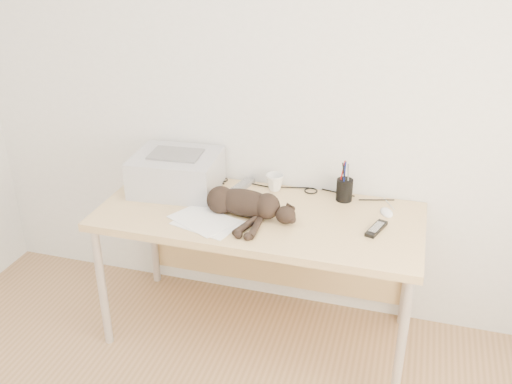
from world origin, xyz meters
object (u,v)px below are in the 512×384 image
(pen_cup, at_px, (344,189))
(mouse, at_px, (387,211))
(cat, at_px, (242,204))
(mug, at_px, (275,182))
(printer, at_px, (177,172))
(desk, at_px, (263,228))

(pen_cup, distance_m, mouse, 0.25)
(cat, relative_size, pen_cup, 2.87)
(cat, bearing_deg, pen_cup, 40.08)
(mug, bearing_deg, printer, -164.73)
(printer, height_order, pen_cup, pen_cup)
(printer, relative_size, mug, 4.88)
(cat, distance_m, mouse, 0.72)
(printer, relative_size, cat, 0.75)
(pen_cup, bearing_deg, cat, -146.23)
(printer, height_order, mug, printer)
(printer, relative_size, mouse, 4.68)
(printer, height_order, mouse, printer)
(desk, bearing_deg, mug, 87.67)
(printer, height_order, cat, printer)
(printer, bearing_deg, mouse, 1.59)
(cat, height_order, pen_cup, pen_cup)
(cat, bearing_deg, desk, 66.40)
(mouse, bearing_deg, printer, 159.48)
(cat, relative_size, mouse, 6.20)
(printer, bearing_deg, pen_cup, 7.73)
(mug, xyz_separation_m, mouse, (0.60, -0.11, -0.03))
(mug, relative_size, pen_cup, 0.44)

